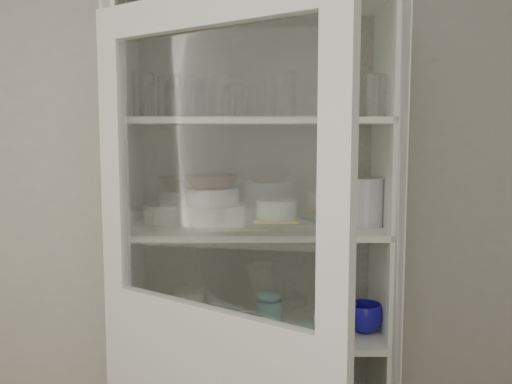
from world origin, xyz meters
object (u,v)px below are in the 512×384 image
at_px(glass_platter, 276,223).
at_px(white_ramekin, 276,209).
at_px(white_canister, 190,308).
at_px(goblet_0, 179,94).
at_px(plate_stack_back, 172,212).
at_px(goblet_2, 329,96).
at_px(goblet_1, 235,96).
at_px(goblet_3, 349,99).
at_px(plate_stack_front, 213,216).
at_px(teal_jar, 269,311).
at_px(grey_bowl_stack, 366,202).
at_px(terracotta_bowl, 212,181).
at_px(yellow_trivet, 276,219).
at_px(mug_blue, 365,318).
at_px(pantry_cabinet, 256,302).
at_px(measuring_cups, 231,328).
at_px(mug_teal, 343,313).
at_px(cream_bowl, 212,196).
at_px(cupboard_door, 211,382).
at_px(mug_white, 328,328).

relative_size(glass_platter, white_ramekin, 2.01).
bearing_deg(white_canister, goblet_0, 126.04).
bearing_deg(plate_stack_back, goblet_2, -1.05).
height_order(plate_stack_back, white_canister, plate_stack_back).
xyz_separation_m(goblet_1, goblet_3, (0.45, 0.01, -0.01)).
relative_size(goblet_3, glass_platter, 0.49).
xyz_separation_m(plate_stack_front, teal_jar, (0.21, 0.05, -0.38)).
bearing_deg(glass_platter, white_canister, 176.75).
distance_m(goblet_0, plate_stack_front, 0.48).
relative_size(white_ramekin, grey_bowl_stack, 0.86).
xyz_separation_m(plate_stack_front, plate_stack_back, (-0.17, 0.14, -0.01)).
relative_size(plate_stack_front, terracotta_bowl, 1.19).
xyz_separation_m(yellow_trivet, mug_blue, (0.33, -0.04, -0.37)).
bearing_deg(plate_stack_front, yellow_trivet, 8.87).
distance_m(pantry_cabinet, measuring_cups, 0.17).
distance_m(plate_stack_front, teal_jar, 0.44).
relative_size(pantry_cabinet, measuring_cups, 19.47).
bearing_deg(white_ramekin, plate_stack_back, 166.37).
relative_size(goblet_1, mug_teal, 1.73).
distance_m(plate_stack_back, grey_bowl_stack, 0.75).
distance_m(glass_platter, mug_teal, 0.45).
distance_m(goblet_2, grey_bowl_stack, 0.43).
bearing_deg(goblet_2, cream_bowl, -164.28).
bearing_deg(measuring_cups, plate_stack_back, 144.73).
distance_m(yellow_trivet, teal_jar, 0.36).
height_order(goblet_0, yellow_trivet, goblet_0).
distance_m(goblet_2, mug_teal, 0.84).
xyz_separation_m(plate_stack_front, mug_teal, (0.50, 0.06, -0.39)).
height_order(grey_bowl_stack, measuring_cups, grey_bowl_stack).
relative_size(pantry_cabinet, cupboard_door, 1.05).
relative_size(goblet_2, grey_bowl_stack, 0.97).
distance_m(mug_teal, mug_white, 0.18).
xyz_separation_m(goblet_0, yellow_trivet, (0.37, -0.07, -0.47)).
bearing_deg(plate_stack_front, cupboard_door, -86.38).
xyz_separation_m(cupboard_door, white_ramekin, (0.21, 0.48, 0.45)).
xyz_separation_m(goblet_0, plate_stack_front, (0.13, -0.11, -0.45)).
height_order(terracotta_bowl, grey_bowl_stack, terracotta_bowl).
height_order(cupboard_door, yellow_trivet, cupboard_door).
distance_m(plate_stack_front, grey_bowl_stack, 0.57).
height_order(plate_stack_front, cream_bowl, cream_bowl).
xyz_separation_m(white_ramekin, white_canister, (-0.33, 0.02, -0.39)).
bearing_deg(terracotta_bowl, plate_stack_front, 0.00).
height_order(measuring_cups, white_canister, white_canister).
bearing_deg(mug_teal, pantry_cabinet, 153.14).
xyz_separation_m(goblet_1, goblet_2, (0.36, -0.02, -0.00)).
bearing_deg(goblet_1, cream_bowl, -118.49).
relative_size(cupboard_door, teal_jar, 16.64).
xyz_separation_m(goblet_3, measuring_cups, (-0.46, -0.18, -0.86)).
relative_size(cream_bowl, white_canister, 1.37).
height_order(yellow_trivet, mug_blue, yellow_trivet).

